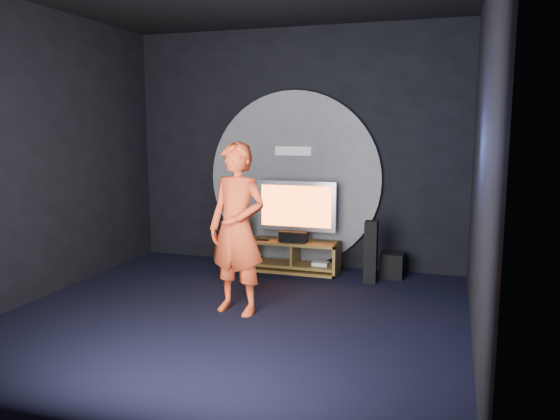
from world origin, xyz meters
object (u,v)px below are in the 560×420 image
(tower_speaker_left, at_px, (240,242))
(player, at_px, (237,229))
(tower_speaker_right, at_px, (371,252))
(media_console, at_px, (295,258))
(subwoofer, at_px, (392,265))
(tv, at_px, (296,208))

(tower_speaker_left, bearing_deg, player, -69.04)
(tower_speaker_right, bearing_deg, media_console, 168.81)
(media_console, xyz_separation_m, subwoofer, (1.36, 0.12, -0.03))
(tower_speaker_left, distance_m, player, 1.90)
(tower_speaker_left, xyz_separation_m, tower_speaker_right, (1.90, -0.05, 0.00))
(media_console, relative_size, player, 0.67)
(tower_speaker_left, distance_m, subwoofer, 2.18)
(tower_speaker_right, bearing_deg, subwoofer, 53.67)
(subwoofer, distance_m, player, 2.61)
(tower_speaker_left, relative_size, player, 0.44)
(tower_speaker_left, bearing_deg, subwoofer, 7.64)
(media_console, relative_size, subwoofer, 3.75)
(tv, xyz_separation_m, subwoofer, (1.37, 0.05, -0.75))
(tower_speaker_right, xyz_separation_m, player, (-1.25, -1.65, 0.54))
(tv, relative_size, player, 0.61)
(tower_speaker_left, xyz_separation_m, player, (0.65, -1.70, 0.54))
(tower_speaker_right, bearing_deg, tv, 165.62)
(media_console, distance_m, tower_speaker_right, 1.16)
(tower_speaker_left, xyz_separation_m, subwoofer, (2.15, 0.29, -0.25))
(tv, bearing_deg, player, -93.79)
(media_console, relative_size, tower_speaker_left, 1.53)
(tv, height_order, player, player)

